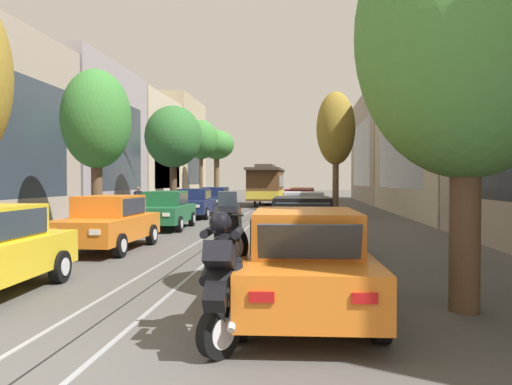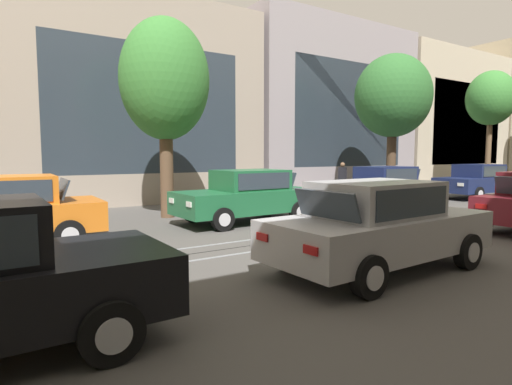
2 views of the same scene
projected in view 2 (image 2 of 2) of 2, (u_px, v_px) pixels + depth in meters
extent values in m
plane|color=#4C4947|center=(461.00, 216.00, 13.83)|extent=(160.00, 160.00, 0.00)
cube|color=gray|center=(501.00, 207.00, 16.22)|extent=(0.08, 64.05, 0.01)
cube|color=gray|center=(129.00, 105.00, 18.83)|extent=(5.67, 10.91, 8.53)
cube|color=#2D3842|center=(150.00, 109.00, 16.52)|extent=(0.04, 7.85, 5.12)
cube|color=gray|center=(316.00, 110.00, 24.98)|extent=(5.95, 10.91, 9.35)
cube|color=#2D3842|center=(352.00, 114.00, 22.55)|extent=(0.04, 7.85, 5.61)
cube|color=#BCAD93|center=(432.00, 120.00, 30.94)|extent=(5.66, 10.91, 9.20)
cube|color=#2D3842|center=(468.00, 124.00, 28.63)|extent=(0.04, 7.85, 5.52)
cube|color=tan|center=(510.00, 116.00, 36.90)|extent=(5.58, 10.91, 10.81)
cube|color=orange|center=(2.00, 190.00, 9.02)|extent=(1.50, 2.08, 0.60)
cube|color=#2D3842|center=(62.00, 188.00, 9.65)|extent=(1.30, 0.21, 0.45)
cube|color=#2D3842|center=(3.00, 192.00, 8.39)|extent=(0.05, 1.81, 0.47)
cube|color=#2D3842|center=(2.00, 187.00, 9.65)|extent=(0.05, 1.81, 0.47)
cube|color=#B21414|center=(105.00, 210.00, 9.66)|extent=(0.28, 0.04, 0.12)
cube|color=#B21414|center=(95.00, 205.00, 10.60)|extent=(0.28, 0.04, 0.12)
cylinder|color=black|center=(70.00, 234.00, 8.99)|extent=(0.21, 0.64, 0.64)
cylinder|color=silver|center=(70.00, 235.00, 8.90)|extent=(0.02, 0.35, 0.35)
cylinder|color=black|center=(59.00, 223.00, 10.47)|extent=(0.21, 0.64, 0.64)
cylinder|color=silver|center=(58.00, 223.00, 10.57)|extent=(0.02, 0.35, 0.35)
cube|color=#1E6038|center=(246.00, 201.00, 12.54)|extent=(1.95, 4.36, 0.66)
cube|color=#1E6038|center=(250.00, 180.00, 12.57)|extent=(1.55, 2.11, 0.60)
cube|color=#2D3842|center=(226.00, 181.00, 12.09)|extent=(1.34, 0.27, 0.47)
cube|color=#2D3842|center=(281.00, 179.00, 13.24)|extent=(1.30, 0.24, 0.45)
cube|color=#2D3842|center=(265.00, 181.00, 11.95)|extent=(0.09, 1.81, 0.47)
cube|color=#2D3842|center=(237.00, 179.00, 13.18)|extent=(0.09, 1.81, 0.47)
cube|color=white|center=(189.00, 204.00, 10.84)|extent=(0.28, 0.05, 0.14)
cube|color=#B21414|center=(312.00, 195.00, 13.30)|extent=(0.28, 0.05, 0.12)
cube|color=white|center=(172.00, 200.00, 11.75)|extent=(0.28, 0.05, 0.14)
cube|color=#B21414|center=(290.00, 192.00, 14.22)|extent=(0.28, 0.05, 0.12)
cylinder|color=black|center=(223.00, 219.00, 11.09)|extent=(0.22, 0.65, 0.64)
cylinder|color=silver|center=(225.00, 220.00, 11.00)|extent=(0.03, 0.35, 0.35)
cylinder|color=black|center=(193.00, 212.00, 12.53)|extent=(0.22, 0.65, 0.64)
cylinder|color=silver|center=(192.00, 211.00, 12.62)|extent=(0.03, 0.35, 0.35)
cylinder|color=black|center=(299.00, 212.00, 12.61)|extent=(0.22, 0.65, 0.64)
cylinder|color=silver|center=(301.00, 212.00, 12.52)|extent=(0.03, 0.35, 0.35)
cylinder|color=black|center=(265.00, 206.00, 14.05)|extent=(0.22, 0.65, 0.64)
cylinder|color=silver|center=(263.00, 205.00, 14.14)|extent=(0.03, 0.35, 0.35)
cube|color=#19234C|center=(383.00, 191.00, 16.05)|extent=(1.91, 4.34, 0.66)
cube|color=#19234C|center=(386.00, 174.00, 16.07)|extent=(1.53, 2.10, 0.60)
cube|color=#2D3842|center=(371.00, 175.00, 15.60)|extent=(1.34, 0.25, 0.47)
cube|color=#2D3842|center=(405.00, 174.00, 16.74)|extent=(1.30, 0.23, 0.45)
cube|color=#2D3842|center=(402.00, 175.00, 15.46)|extent=(0.08, 1.81, 0.47)
cube|color=#2D3842|center=(370.00, 174.00, 16.69)|extent=(0.08, 1.81, 0.47)
cube|color=white|center=(355.00, 192.00, 14.37)|extent=(0.28, 0.05, 0.14)
cube|color=#B21414|center=(429.00, 187.00, 16.79)|extent=(0.28, 0.05, 0.12)
cube|color=white|center=(332.00, 190.00, 15.28)|extent=(0.28, 0.05, 0.14)
cube|color=#B21414|center=(405.00, 185.00, 17.71)|extent=(0.28, 0.05, 0.12)
cylinder|color=black|center=(378.00, 204.00, 14.60)|extent=(0.22, 0.64, 0.64)
cylinder|color=silver|center=(380.00, 204.00, 14.51)|extent=(0.03, 0.35, 0.35)
cylinder|color=black|center=(341.00, 199.00, 16.05)|extent=(0.22, 0.64, 0.64)
cylinder|color=silver|center=(339.00, 199.00, 16.14)|extent=(0.03, 0.35, 0.35)
cylinder|color=black|center=(423.00, 199.00, 16.10)|extent=(0.22, 0.64, 0.64)
cylinder|color=silver|center=(426.00, 199.00, 16.01)|extent=(0.03, 0.35, 0.35)
cylinder|color=black|center=(386.00, 195.00, 17.55)|extent=(0.22, 0.64, 0.64)
cylinder|color=silver|center=(384.00, 195.00, 17.64)|extent=(0.03, 0.35, 0.35)
cube|color=#19234C|center=(476.00, 184.00, 19.58)|extent=(1.88, 4.33, 0.66)
cube|color=#19234C|center=(479.00, 171.00, 19.60)|extent=(1.51, 2.09, 0.60)
cube|color=#2D3842|center=(469.00, 171.00, 19.16)|extent=(1.34, 0.25, 0.47)
cube|color=#2D3842|center=(493.00, 171.00, 20.22)|extent=(1.30, 0.22, 0.45)
cube|color=#2D3842|center=(495.00, 171.00, 18.97)|extent=(0.06, 1.81, 0.47)
cube|color=#2D3842|center=(464.00, 170.00, 20.23)|extent=(0.06, 1.81, 0.47)
cube|color=white|center=(461.00, 185.00, 17.96)|extent=(0.28, 0.05, 0.14)
cube|color=white|center=(437.00, 183.00, 18.91)|extent=(0.28, 0.05, 0.14)
cube|color=#B21414|center=(490.00, 180.00, 21.18)|extent=(0.28, 0.05, 0.12)
cylinder|color=black|center=(478.00, 194.00, 18.16)|extent=(0.21, 0.64, 0.64)
cylinder|color=silver|center=(481.00, 194.00, 18.07)|extent=(0.03, 0.35, 0.35)
cylinder|color=black|center=(442.00, 191.00, 19.65)|extent=(0.21, 0.64, 0.64)
cylinder|color=silver|center=(440.00, 191.00, 19.74)|extent=(0.03, 0.35, 0.35)
cylinder|color=black|center=(510.00, 191.00, 19.57)|extent=(0.21, 0.64, 0.64)
cylinder|color=black|center=(474.00, 189.00, 21.05)|extent=(0.21, 0.64, 0.64)
cylinder|color=silver|center=(472.00, 188.00, 21.15)|extent=(0.03, 0.35, 0.35)
cube|color=#2D3842|center=(23.00, 230.00, 4.34)|extent=(1.33, 0.23, 0.47)
cube|color=white|center=(145.00, 250.00, 5.66)|extent=(0.28, 0.04, 0.14)
cube|color=white|center=(177.00, 269.00, 4.73)|extent=(0.28, 0.04, 0.14)
cylinder|color=black|center=(76.00, 285.00, 5.51)|extent=(0.21, 0.64, 0.64)
cylinder|color=silver|center=(75.00, 283.00, 5.60)|extent=(0.02, 0.35, 0.35)
cylinder|color=black|center=(111.00, 332.00, 4.05)|extent=(0.21, 0.64, 0.64)
cylinder|color=silver|center=(114.00, 336.00, 3.96)|extent=(0.02, 0.35, 0.35)
cube|color=#B7B7BC|center=(380.00, 234.00, 7.35)|extent=(1.97, 4.37, 0.66)
cube|color=#B7B7BC|center=(375.00, 199.00, 7.20)|extent=(1.56, 2.12, 0.60)
cube|color=#2D3842|center=(405.00, 197.00, 7.69)|extent=(1.34, 0.27, 0.47)
cube|color=#2D3842|center=(326.00, 205.00, 6.53)|extent=(1.30, 0.25, 0.45)
cube|color=#2D3842|center=(343.00, 195.00, 7.81)|extent=(0.10, 1.81, 0.47)
cube|color=#2D3842|center=(413.00, 203.00, 6.60)|extent=(0.10, 1.81, 0.47)
cube|color=white|center=(423.00, 214.00, 9.03)|extent=(0.28, 0.05, 0.14)
cube|color=#B21414|center=(262.00, 237.00, 6.55)|extent=(0.28, 0.05, 0.12)
cube|color=white|center=(475.00, 221.00, 8.12)|extent=(0.28, 0.05, 0.14)
cube|color=#B21414|center=(311.00, 250.00, 5.65)|extent=(0.28, 0.05, 0.12)
cylinder|color=black|center=(386.00, 236.00, 8.86)|extent=(0.23, 0.65, 0.64)
cylinder|color=silver|center=(382.00, 235.00, 8.95)|extent=(0.03, 0.35, 0.35)
cylinder|color=black|center=(468.00, 251.00, 7.43)|extent=(0.23, 0.65, 0.64)
cylinder|color=silver|center=(474.00, 253.00, 7.34)|extent=(0.03, 0.35, 0.35)
cylinder|color=black|center=(290.00, 253.00, 7.33)|extent=(0.23, 0.65, 0.64)
cylinder|color=silver|center=(286.00, 251.00, 7.42)|extent=(0.03, 0.35, 0.35)
cylinder|color=black|center=(369.00, 277.00, 5.90)|extent=(0.23, 0.65, 0.64)
cylinder|color=silver|center=(375.00, 278.00, 5.81)|extent=(0.03, 0.35, 0.35)
cube|color=#B21414|center=(481.00, 206.00, 10.41)|extent=(0.28, 0.04, 0.12)
cylinder|color=black|center=(485.00, 219.00, 11.17)|extent=(0.21, 0.64, 0.64)
cylinder|color=silver|center=(481.00, 218.00, 11.26)|extent=(0.02, 0.35, 0.35)
cylinder|color=brown|center=(167.00, 164.00, 13.45)|extent=(0.43, 0.43, 3.46)
ellipsoid|color=#387A33|center=(165.00, 79.00, 13.20)|extent=(2.64, 2.85, 3.84)
cylinder|color=#4C3826|center=(391.00, 158.00, 18.97)|extent=(0.42, 0.42, 3.74)
ellipsoid|color=#2D662D|center=(393.00, 96.00, 18.71)|extent=(3.38, 3.40, 3.69)
cylinder|color=brown|center=(488.00, 152.00, 23.32)|extent=(0.28, 0.28, 4.41)
ellipsoid|color=#387A33|center=(491.00, 98.00, 23.05)|extent=(2.57, 2.65, 2.98)
cylinder|color=#4C4233|center=(341.00, 188.00, 19.88)|extent=(0.14, 0.14, 0.84)
cylinder|color=#4C4233|center=(344.00, 189.00, 19.71)|extent=(0.14, 0.14, 0.84)
cube|color=black|center=(342.00, 174.00, 19.73)|extent=(0.42, 0.36, 0.60)
cylinder|color=black|center=(339.00, 174.00, 19.93)|extent=(0.09, 0.09, 0.54)
cylinder|color=black|center=(346.00, 175.00, 19.54)|extent=(0.09, 0.09, 0.54)
sphere|color=brown|center=(343.00, 165.00, 19.69)|extent=(0.22, 0.22, 0.22)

